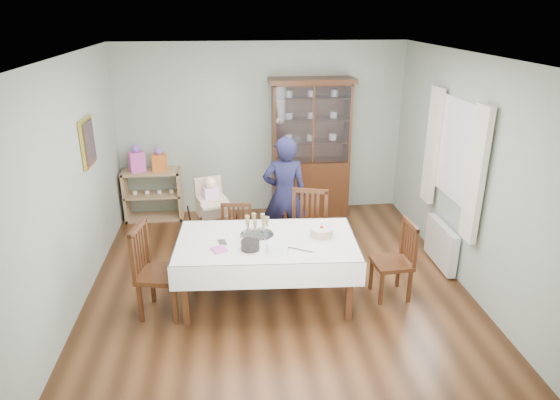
{
  "coord_description": "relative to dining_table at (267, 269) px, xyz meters",
  "views": [
    {
      "loc": [
        -0.52,
        -5.26,
        3.18
      ],
      "look_at": [
        0.05,
        0.2,
        1.04
      ],
      "focal_mm": 32.0,
      "sensor_mm": 36.0,
      "label": 1
    }
  ],
  "objects": [
    {
      "name": "window",
      "position": [
        2.37,
        0.57,
        1.17
      ],
      "size": [
        0.04,
        1.02,
        1.22
      ],
      "primitive_type": "cube",
      "color": "white",
      "rests_on": "room_shell"
    },
    {
      "name": "cutlery",
      "position": [
        -0.52,
        -0.02,
        0.38
      ],
      "size": [
        0.14,
        0.17,
        0.01
      ],
      "primitive_type": null,
      "rotation": [
        0.0,
        0.0,
        0.22
      ],
      "color": "silver",
      "rests_on": "dining_table"
    },
    {
      "name": "chair_end_left",
      "position": [
        -1.17,
        -0.15,
        -0.07
      ],
      "size": [
        0.56,
        0.56,
        1.04
      ],
      "rotation": [
        0.0,
        0.0,
        1.36
      ],
      "color": "#422210",
      "rests_on": "floor"
    },
    {
      "name": "chair_far_left",
      "position": [
        -0.33,
        0.64,
        -0.12
      ],
      "size": [
        0.43,
        0.43,
        0.89
      ],
      "rotation": [
        0.0,
        0.0,
        -0.09
      ],
      "color": "#422210",
      "rests_on": "floor"
    },
    {
      "name": "cake_knife",
      "position": [
        0.33,
        -0.29,
        0.38
      ],
      "size": [
        0.26,
        0.17,
        0.01
      ],
      "primitive_type": "cube",
      "rotation": [
        0.0,
        0.0,
        -0.53
      ],
      "color": "silver",
      "rests_on": "dining_table"
    },
    {
      "name": "curtain_right",
      "position": [
        2.31,
        1.19,
        1.07
      ],
      "size": [
        0.07,
        0.3,
        1.55
      ],
      "primitive_type": "cube",
      "color": "silver",
      "rests_on": "room_shell"
    },
    {
      "name": "room_shell",
      "position": [
        0.15,
        0.8,
        1.32
      ],
      "size": [
        5.0,
        5.0,
        5.0
      ],
      "color": "#9EAA99",
      "rests_on": "floor"
    },
    {
      "name": "dining_table",
      "position": [
        0.0,
        0.0,
        0.0
      ],
      "size": [
        2.06,
        1.26,
        0.76
      ],
      "rotation": [
        0.0,
        0.0,
        -0.06
      ],
      "color": "#422210",
      "rests_on": "floor"
    },
    {
      "name": "picture_frame",
      "position": [
        -2.07,
        1.07,
        1.27
      ],
      "size": [
        0.04,
        0.48,
        0.58
      ],
      "primitive_type": "cube",
      "color": "gold",
      "rests_on": "room_shell"
    },
    {
      "name": "china_cabinet",
      "position": [
        0.9,
        2.53,
        0.74
      ],
      "size": [
        1.3,
        0.48,
        2.18
      ],
      "color": "#422210",
      "rests_on": "floor"
    },
    {
      "name": "birthday_cake",
      "position": [
        0.62,
        0.01,
        0.43
      ],
      "size": [
        0.3,
        0.3,
        0.2
      ],
      "color": "white",
      "rests_on": "dining_table"
    },
    {
      "name": "radiator",
      "position": [
        2.31,
        0.57,
        -0.08
      ],
      "size": [
        0.1,
        0.8,
        0.55
      ],
      "primitive_type": "cube",
      "color": "white",
      "rests_on": "floor"
    },
    {
      "name": "curtain_left",
      "position": [
        2.31,
        -0.05,
        1.07
      ],
      "size": [
        0.07,
        0.3,
        1.55
      ],
      "primitive_type": "cube",
      "color": "silver",
      "rests_on": "room_shell"
    },
    {
      "name": "woman",
      "position": [
        0.34,
        1.23,
        0.43
      ],
      "size": [
        0.62,
        0.42,
        1.62
      ],
      "primitive_type": "imported",
      "rotation": [
        0.0,
        0.0,
        3.08
      ],
      "color": "#161632",
      "rests_on": "floor"
    },
    {
      "name": "sideboard",
      "position": [
        -1.6,
        2.55,
        0.02
      ],
      "size": [
        0.9,
        0.38,
        0.8
      ],
      "color": "tan",
      "rests_on": "floor"
    },
    {
      "name": "floor",
      "position": [
        0.15,
        0.27,
        -0.38
      ],
      "size": [
        5.0,
        5.0,
        0.0
      ],
      "primitive_type": "plane",
      "color": "#593319",
      "rests_on": "ground"
    },
    {
      "name": "gift_bag_pink",
      "position": [
        -1.79,
        2.53,
        0.6
      ],
      "size": [
        0.27,
        0.23,
        0.42
      ],
      "color": "#DD51B3",
      "rests_on": "sideboard"
    },
    {
      "name": "champagne_tray",
      "position": [
        -0.1,
        0.11,
        0.44
      ],
      "size": [
        0.38,
        0.38,
        0.23
      ],
      "color": "silver",
      "rests_on": "dining_table"
    },
    {
      "name": "high_chair",
      "position": [
        -0.64,
        1.23,
        0.04
      ],
      "size": [
        0.61,
        0.61,
        1.1
      ],
      "rotation": [
        0.0,
        0.0,
        0.3
      ],
      "color": "black",
      "rests_on": "floor"
    },
    {
      "name": "gift_bag_orange",
      "position": [
        -1.45,
        2.53,
        0.58
      ],
      "size": [
        0.21,
        0.16,
        0.38
      ],
      "color": "orange",
      "rests_on": "sideboard"
    },
    {
      "name": "plate_stack_white",
      "position": [
        0.09,
        -0.29,
        0.43
      ],
      "size": [
        0.29,
        0.29,
        0.1
      ],
      "primitive_type": "cylinder",
      "rotation": [
        0.0,
        0.0,
        0.31
      ],
      "color": "white",
      "rests_on": "dining_table"
    },
    {
      "name": "plate_stack_dark",
      "position": [
        -0.19,
        -0.21,
        0.42
      ],
      "size": [
        0.21,
        0.21,
        0.1
      ],
      "primitive_type": "cylinder",
      "rotation": [
        0.0,
        0.0,
        0.07
      ],
      "color": "black",
      "rests_on": "dining_table"
    },
    {
      "name": "napkin_stack",
      "position": [
        -0.52,
        -0.2,
        0.39
      ],
      "size": [
        0.19,
        0.19,
        0.02
      ],
      "primitive_type": "cube",
      "rotation": [
        0.0,
        0.0,
        0.43
      ],
      "color": "#DD51B3",
      "rests_on": "dining_table"
    },
    {
      "name": "chair_far_right",
      "position": [
        0.56,
        0.59,
        -0.07
      ],
      "size": [
        0.59,
        0.59,
        1.05
      ],
      "rotation": [
        0.0,
        0.0,
        -0.29
      ],
      "color": "#422210",
      "rests_on": "floor"
    },
    {
      "name": "chair_end_right",
      "position": [
        1.45,
        -0.07,
        -0.11
      ],
      "size": [
        0.44,
        0.44,
        0.92
      ],
      "rotation": [
        0.0,
        0.0,
        -1.5
      ],
      "color": "#422210",
      "rests_on": "floor"
    }
  ]
}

